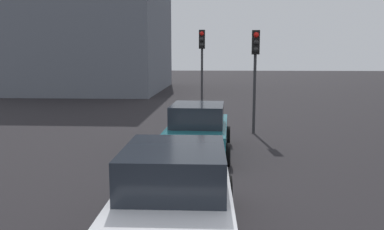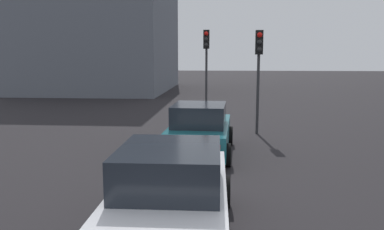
% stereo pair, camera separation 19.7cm
% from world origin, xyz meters
% --- Properties ---
extents(car_teal_lead, '(4.29, 2.08, 1.57)m').
position_xyz_m(car_teal_lead, '(9.61, 0.00, 0.75)').
color(car_teal_lead, '#19606B').
rests_on(car_teal_lead, ground_plane).
extents(car_white_second, '(4.36, 2.05, 1.58)m').
position_xyz_m(car_white_second, '(3.97, 0.12, 0.76)').
color(car_white_second, silver).
rests_on(car_white_second, ground_plane).
extents(traffic_light_near_left, '(0.32, 0.28, 3.94)m').
position_xyz_m(traffic_light_near_left, '(12.96, -2.02, 2.84)').
color(traffic_light_near_left, '#2D2D30').
rests_on(traffic_light_near_left, ground_plane).
extents(traffic_light_near_right, '(0.32, 0.29, 4.23)m').
position_xyz_m(traffic_light_near_right, '(17.16, 0.15, 3.04)').
color(traffic_light_near_right, '#2D2D30').
rests_on(traffic_light_near_right, ground_plane).
extents(building_facade_left, '(14.73, 11.69, 12.58)m').
position_xyz_m(building_facade_left, '(32.40, 10.00, 6.29)').
color(building_facade_left, slate).
rests_on(building_facade_left, ground_plane).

